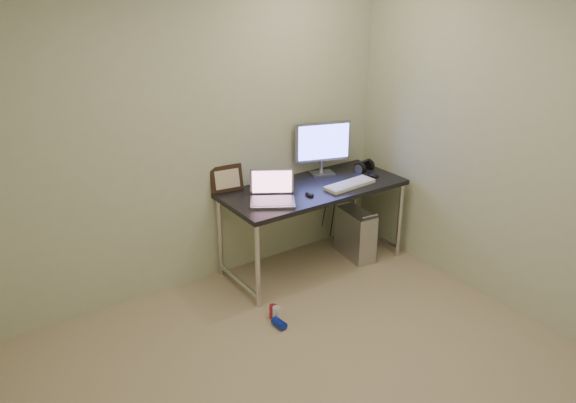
{
  "coord_description": "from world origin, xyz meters",
  "views": [
    {
      "loc": [
        -1.79,
        -2.14,
        2.46
      ],
      "look_at": [
        0.39,
        1.05,
        0.85
      ],
      "focal_mm": 35.0,
      "sensor_mm": 36.0,
      "label": 1
    }
  ],
  "objects": [
    {
      "name": "headphones",
      "position": [
        1.52,
        1.48,
        0.78
      ],
      "size": [
        0.2,
        0.11,
        0.12
      ],
      "rotation": [
        0.0,
        0.0,
        0.21
      ],
      "color": "black",
      "rests_on": "desk"
    },
    {
      "name": "desk",
      "position": [
        0.89,
        1.4,
        0.67
      ],
      "size": [
        1.58,
        0.69,
        0.75
      ],
      "color": "black",
      "rests_on": "ground"
    },
    {
      "name": "monitor",
      "position": [
        1.14,
        1.62,
        1.03
      ],
      "size": [
        0.5,
        0.2,
        0.48
      ],
      "rotation": [
        0.0,
        0.0,
        -0.3
      ],
      "color": "#A5A5AC",
      "rests_on": "desk"
    },
    {
      "name": "floor",
      "position": [
        0.0,
        0.0,
        0.0
      ],
      "size": [
        3.5,
        3.5,
        0.0
      ],
      "primitive_type": "plane",
      "color": "tan",
      "rests_on": "ground"
    },
    {
      "name": "can_white",
      "position": [
        0.15,
        0.86,
        0.06
      ],
      "size": [
        0.08,
        0.08,
        0.11
      ],
      "primitive_type": "cylinder",
      "rotation": [
        0.0,
        0.0,
        -0.49
      ],
      "color": "white",
      "rests_on": "ground"
    },
    {
      "name": "tower_computer",
      "position": [
        1.31,
        1.32,
        0.22
      ],
      "size": [
        0.24,
        0.45,
        0.47
      ],
      "rotation": [
        0.0,
        0.0,
        -0.13
      ],
      "color": "silver",
      "rests_on": "ground"
    },
    {
      "name": "webcam",
      "position": [
        0.46,
        1.68,
        0.84
      ],
      "size": [
        0.04,
        0.04,
        0.12
      ],
      "rotation": [
        0.0,
        0.0,
        0.1
      ],
      "color": "silver",
      "rests_on": "desk"
    },
    {
      "name": "wall_back",
      "position": [
        0.0,
        1.75,
        1.25
      ],
      "size": [
        3.5,
        0.02,
        2.5
      ],
      "primitive_type": "cube",
      "color": "beige",
      "rests_on": "ground"
    },
    {
      "name": "mouse_left",
      "position": [
        0.74,
        1.26,
        0.77
      ],
      "size": [
        0.08,
        0.11,
        0.03
      ],
      "primitive_type": "ellipsoid",
      "rotation": [
        0.0,
        0.0,
        -0.19
      ],
      "color": "black",
      "rests_on": "desk"
    },
    {
      "name": "picture_frame",
      "position": [
        0.23,
        1.72,
        0.86
      ],
      "size": [
        0.28,
        0.11,
        0.22
      ],
      "primitive_type": "cube",
      "rotation": [
        -0.21,
        0.0,
        -0.13
      ],
      "color": "black",
      "rests_on": "desk"
    },
    {
      "name": "cable_b",
      "position": [
        1.35,
        1.68,
        0.38
      ],
      "size": [
        0.02,
        0.11,
        0.71
      ],
      "primitive_type": "cylinder",
      "rotation": [
        0.14,
        0.0,
        0.09
      ],
      "color": "black",
      "rests_on": "ground"
    },
    {
      "name": "cable_a",
      "position": [
        1.26,
        1.7,
        0.4
      ],
      "size": [
        0.01,
        0.16,
        0.69
      ],
      "primitive_type": "cylinder",
      "rotation": [
        0.21,
        0.0,
        0.0
      ],
      "color": "black",
      "rests_on": "ground"
    },
    {
      "name": "keyboard",
      "position": [
        1.15,
        1.24,
        0.76
      ],
      "size": [
        0.48,
        0.19,
        0.03
      ],
      "primitive_type": "cube",
      "rotation": [
        0.0,
        0.0,
        0.08
      ],
      "color": "white",
      "rests_on": "desk"
    },
    {
      "name": "can_blue",
      "position": [
        0.12,
        0.78,
        0.03
      ],
      "size": [
        0.08,
        0.12,
        0.06
      ],
      "primitive_type": "cylinder",
      "rotation": [
        1.57,
        0.0,
        0.09
      ],
      "color": "#0D22AC",
      "rests_on": "ground"
    },
    {
      "name": "can_red",
      "position": [
        0.15,
        0.9,
        0.05
      ],
      "size": [
        0.07,
        0.07,
        0.11
      ],
      "primitive_type": "cylinder",
      "rotation": [
        0.0,
        0.0,
        0.31
      ],
      "color": "#A91F2F",
      "rests_on": "ground"
    },
    {
      "name": "mouse_right",
      "position": [
        1.48,
        1.3,
        0.77
      ],
      "size": [
        0.08,
        0.12,
        0.04
      ],
      "primitive_type": "ellipsoid",
      "rotation": [
        0.0,
        0.0,
        0.15
      ],
      "color": "black",
      "rests_on": "desk"
    },
    {
      "name": "wall_right",
      "position": [
        1.75,
        0.0,
        1.25
      ],
      "size": [
        0.02,
        3.5,
        2.5
      ],
      "primitive_type": "cube",
      "color": "beige",
      "rests_on": "ground"
    },
    {
      "name": "laptop",
      "position": [
        0.43,
        1.34,
        0.81
      ],
      "size": [
        0.45,
        0.43,
        0.24
      ],
      "rotation": [
        0.0,
        0.0,
        -0.55
      ],
      "color": "#A5A5AC",
      "rests_on": "desk"
    }
  ]
}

